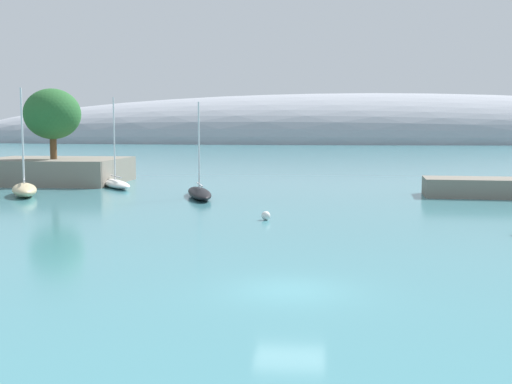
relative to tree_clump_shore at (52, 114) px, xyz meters
The scene contains 8 objects.
water 47.89m from the tree_clump_shore, 57.05° to the right, with size 600.00×600.00×0.00m, color teal.
shore_outcrop 6.04m from the tree_clump_shore, 115.29° to the left, with size 14.10×11.37×2.53m, color gray.
tree_clump_shore is the anchor object (origin of this frame).
distant_ridge 191.69m from the tree_clump_shore, 77.86° to the left, with size 324.85×72.37×37.50m, color #999EA8.
sailboat_white_near_shore 10.20m from the tree_clump_shore, 21.24° to the right, with size 5.87×7.73×8.56m.
sailboat_black_mid_mooring 21.19m from the tree_clump_shore, 32.66° to the right, with size 4.04×8.38×7.76m.
sailboat_sand_outer_mooring 13.11m from the tree_clump_shore, 78.70° to the right, with size 4.55×6.36×8.96m.
mooring_buoy_white 33.41m from the tree_clump_shore, 44.27° to the right, with size 0.55×0.55×0.55m, color silver.
Camera 1 is at (1.05, -21.99, 5.68)m, focal length 44.79 mm.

